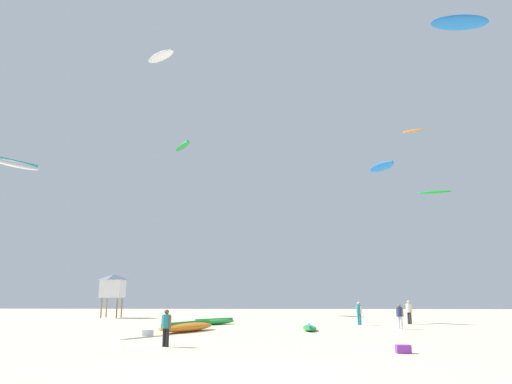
% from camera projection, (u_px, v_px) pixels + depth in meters
% --- Properties ---
extents(ground_plane, '(120.00, 120.00, 0.00)m').
position_uv_depth(ground_plane, '(240.00, 372.00, 14.61)').
color(ground_plane, beige).
extents(person_foreground, '(0.48, 0.36, 1.60)m').
position_uv_depth(person_foreground, '(166.00, 325.00, 21.55)').
color(person_foreground, black).
rests_on(person_foreground, ground).
extents(person_midground, '(0.38, 0.49, 1.69)m').
position_uv_depth(person_midground, '(359.00, 311.00, 36.28)').
color(person_midground, teal).
rests_on(person_midground, ground).
extents(person_left, '(0.41, 0.42, 1.64)m').
position_uv_depth(person_left, '(400.00, 314.00, 32.01)').
color(person_left, silver).
rests_on(person_left, ground).
extents(person_right, '(0.40, 0.51, 1.78)m').
position_uv_depth(person_right, '(409.00, 310.00, 37.25)').
color(person_right, '#2D2D33').
rests_on(person_right, ground).
extents(kite_grounded_near, '(1.01, 3.09, 0.38)m').
position_uv_depth(kite_grounded_near, '(310.00, 328.00, 30.67)').
color(kite_grounded_near, green).
rests_on(kite_grounded_near, ground).
extents(kite_grounded_mid, '(3.47, 3.53, 0.47)m').
position_uv_depth(kite_grounded_mid, '(214.00, 322.00, 36.45)').
color(kite_grounded_mid, green).
rests_on(kite_grounded_mid, ground).
extents(kite_grounded_far, '(3.59, 5.22, 0.61)m').
position_uv_depth(kite_grounded_far, '(187.00, 327.00, 29.85)').
color(kite_grounded_far, orange).
rests_on(kite_grounded_far, ground).
extents(lifeguard_tower, '(2.30, 2.30, 4.15)m').
position_uv_depth(lifeguard_tower, '(113.00, 286.00, 47.45)').
color(lifeguard_tower, '#8C704C').
rests_on(lifeguard_tower, ground).
extents(cooler_box, '(0.56, 0.36, 0.32)m').
position_uv_depth(cooler_box, '(403.00, 349.00, 19.06)').
color(cooler_box, purple).
rests_on(cooler_box, ground).
extents(gear_bag, '(0.56, 0.36, 0.32)m').
position_uv_depth(gear_bag, '(148.00, 333.00, 26.83)').
color(gear_bag, white).
rests_on(gear_bag, ground).
extents(kite_aloft_0, '(3.80, 3.39, 0.67)m').
position_uv_depth(kite_aloft_0, '(161.00, 56.00, 50.60)').
color(kite_aloft_0, white).
extents(kite_aloft_1, '(2.29, 3.37, 0.83)m').
position_uv_depth(kite_aloft_1, '(382.00, 167.00, 44.34)').
color(kite_aloft_1, blue).
extents(kite_aloft_2, '(3.14, 4.44, 0.82)m').
position_uv_depth(kite_aloft_2, '(183.00, 146.00, 59.56)').
color(kite_aloft_2, green).
extents(kite_aloft_3, '(3.47, 1.94, 0.55)m').
position_uv_depth(kite_aloft_3, '(434.00, 192.00, 50.00)').
color(kite_aloft_3, green).
extents(kite_aloft_4, '(4.39, 1.33, 1.10)m').
position_uv_depth(kite_aloft_4, '(460.00, 22.00, 37.08)').
color(kite_aloft_4, blue).
extents(kite_aloft_5, '(2.98, 3.78, 0.87)m').
position_uv_depth(kite_aloft_5, '(12.00, 163.00, 31.38)').
color(kite_aloft_5, white).
extents(kite_aloft_6, '(2.20, 1.52, 0.48)m').
position_uv_depth(kite_aloft_6, '(413.00, 131.00, 52.15)').
color(kite_aloft_6, orange).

